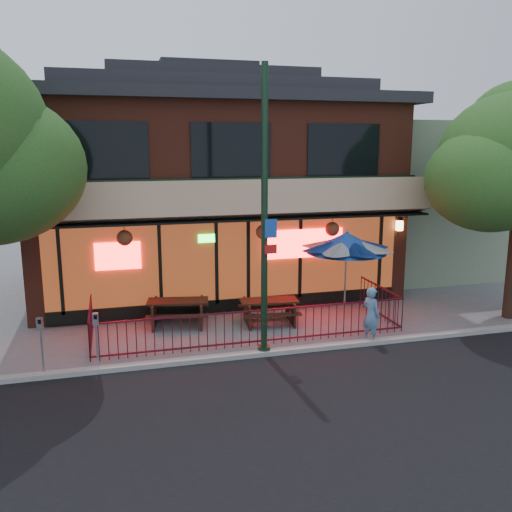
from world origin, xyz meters
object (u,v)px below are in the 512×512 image
Objects in this scene: pedestrian at (371,315)px; parking_meter_far at (41,337)px; parking_meter_near at (96,332)px; picnic_table_right at (269,308)px; patio_umbrella at (346,243)px; picnic_table_left at (178,309)px; street_light at (264,230)px.

pedestrian is 1.08× the size of parking_meter_far.
parking_meter_near is at bearing -0.00° from parking_meter_far.
parking_meter_near is (-4.80, -2.25, 0.48)m from picnic_table_right.
patio_umbrella reaches higher than pedestrian.
picnic_table_left reaches higher than picnic_table_right.
pedestrian is (4.75, -2.74, 0.26)m from picnic_table_left.
street_light reaches higher than picnic_table_left.
picnic_table_left is at bearing 168.06° from picnic_table_right.
patio_umbrella is 8.75m from parking_meter_far.
parking_meter_near is at bearing 179.96° from street_light.
street_light is 5.64m from parking_meter_far.
parking_meter_near is (-7.17, -2.20, -1.36)m from patio_umbrella.
pedestrian reaches higher than picnic_table_right.
picnic_table_left is at bearing 39.52° from parking_meter_far.
picnic_table_left is 3.59m from parking_meter_near.
street_light is at bearing -109.49° from picnic_table_right.
street_light is at bearing -57.33° from picnic_table_left.
picnic_table_right is at bearing 178.81° from patio_umbrella.
pedestrian is (-0.21, -2.14, -1.56)m from patio_umbrella.
street_light is at bearing -145.15° from patio_umbrella.
patio_umbrella is (2.37, -0.05, 1.84)m from picnic_table_right.
patio_umbrella is 1.93× the size of parking_meter_near.
patio_umbrella reaches higher than picnic_table_left.
street_light is 2.59× the size of patio_umbrella.
picnic_table_left is 1.40× the size of parking_meter_near.
picnic_table_right is 5.32m from parking_meter_near.
picnic_table_right is 0.66× the size of patio_umbrella.
picnic_table_right is at bearing -11.94° from picnic_table_left.
street_light is 4.26m from picnic_table_left.
picnic_table_left is 2.65m from picnic_table_right.
street_light is 5.02× the size of parking_meter_far.
street_light is 4.65× the size of pedestrian.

